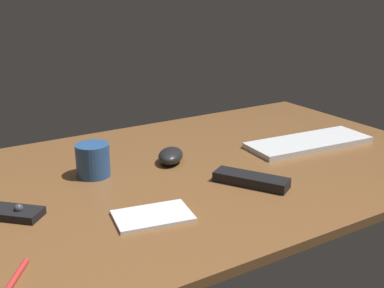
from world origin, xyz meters
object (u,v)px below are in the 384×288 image
Objects in this scene: media_remote at (6,212)px; tv_remote at (251,180)px; keyboard at (309,142)px; computer_mouse at (171,156)px; notepad at (153,216)px; coffee_mug at (93,160)px; pen at (10,286)px.

tv_remote is (52.45, -13.70, 0.31)cm from media_remote.
keyboard is 3.74× the size of computer_mouse.
tv_remote is at bearing 5.79° from notepad.
computer_mouse reaches higher than tv_remote.
coffee_mug is (-29.39, 24.75, 2.86)cm from tv_remote.
pen is at bearing -56.32° from media_remote.
media_remote reaches higher than notepad.
media_remote is 0.83× the size of tv_remote.
notepad is at bearing -159.52° from keyboard.
keyboard is at bearing 15.70° from notepad.
tv_remote is 1.22× the size of pen.
notepad is at bearing -85.90° from coffee_mug.
keyboard reaches higher than notepad.
media_remote reaches higher than tv_remote.
computer_mouse is 0.56× the size of tv_remote.
notepad is (1.97, -27.53, -3.69)cm from coffee_mug.
coffee_mug reaches higher than notepad.
coffee_mug is at bearing -160.74° from tv_remote.
coffee_mug is at bearing 123.88° from computer_mouse.
computer_mouse is 20.77cm from coffee_mug.
media_remote is 1.79× the size of coffee_mug.
pen is (-4.96, -25.98, -0.41)cm from media_remote.
keyboard is 2.41× the size of notepad.
tv_remote is 27.57cm from notepad.
media_remote is 25.77cm from coffee_mug.
tv_remote is at bearing -44.40° from pen.
tv_remote is at bearing 29.84° from media_remote.
computer_mouse is 59.88cm from pen.
keyboard is 2.54× the size of media_remote.
computer_mouse is 1.21× the size of coffee_mug.
keyboard is 62.81cm from coffee_mug.
keyboard is at bearing -40.15° from pen.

